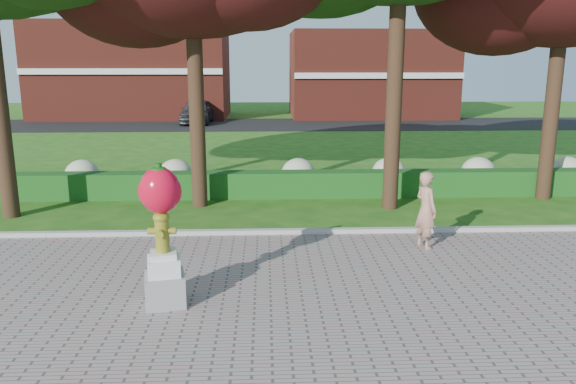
% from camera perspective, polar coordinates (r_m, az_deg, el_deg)
% --- Properties ---
extents(ground, '(100.00, 100.00, 0.00)m').
position_cam_1_polar(ground, '(10.85, -1.82, -9.17)').
color(ground, '#215715').
rests_on(ground, ground).
extents(curb, '(40.00, 0.18, 0.15)m').
position_cam_1_polar(curb, '(13.65, -1.94, -4.12)').
color(curb, '#ADADA5').
rests_on(curb, ground).
extents(lawn_hedge, '(24.00, 0.70, 0.80)m').
position_cam_1_polar(lawn_hedge, '(17.44, -2.05, 0.77)').
color(lawn_hedge, '#134314').
rests_on(lawn_hedge, ground).
extents(hydrangea_row, '(20.10, 1.10, 0.99)m').
position_cam_1_polar(hydrangea_row, '(18.40, -0.29, 1.91)').
color(hydrangea_row, '#A2A780').
rests_on(hydrangea_row, ground).
extents(street, '(50.00, 8.00, 0.02)m').
position_cam_1_polar(street, '(38.26, -2.22, 6.88)').
color(street, black).
rests_on(street, ground).
extents(building_left, '(14.00, 8.00, 7.00)m').
position_cam_1_polar(building_left, '(45.15, -15.36, 11.81)').
color(building_left, maroon).
rests_on(building_left, ground).
extents(building_right, '(12.00, 8.00, 6.40)m').
position_cam_1_polar(building_right, '(44.79, 8.23, 11.74)').
color(building_right, maroon).
rests_on(building_right, ground).
extents(hydrant_sculpture, '(0.79, 0.79, 2.46)m').
position_cam_1_polar(hydrant_sculpture, '(9.63, -12.68, -3.93)').
color(hydrant_sculpture, gray).
rests_on(hydrant_sculpture, walkway).
extents(woman, '(0.61, 0.74, 1.74)m').
position_cam_1_polar(woman, '(12.81, 13.83, -1.78)').
color(woman, tan).
rests_on(woman, walkway).
extents(parked_car, '(2.13, 4.92, 1.65)m').
position_cam_1_polar(parked_car, '(39.37, -9.21, 8.12)').
color(parked_car, '#383A3F').
rests_on(parked_car, street).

